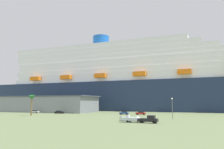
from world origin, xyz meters
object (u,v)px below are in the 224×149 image
object	(u,v)px
cruise_ship	(143,83)
parked_car_black_coupe	(59,112)
pickup_truck	(149,119)
small_boat_on_trailer	(132,119)
street_lamp	(172,105)
parked_car_silver_sedan	(35,111)
palm_tree	(32,99)
parked_car_blue_suv	(124,113)
parked_car_red_hatchback	(141,113)

from	to	relation	value
cruise_ship	parked_car_black_coupe	bearing A→B (deg)	-124.63
pickup_truck	small_boat_on_trailer	bearing A→B (deg)	170.27
small_boat_on_trailer	cruise_ship	bearing A→B (deg)	95.88
cruise_ship	street_lamp	distance (m)	80.29
parked_car_silver_sedan	parked_car_black_coupe	bearing A→B (deg)	-8.14
palm_tree	parked_car_silver_sedan	size ratio (longest dim) A/B	2.02
pickup_truck	parked_car_black_coupe	bearing A→B (deg)	140.81
cruise_ship	pickup_truck	xyz separation A→B (m)	(14.61, -93.73, -18.26)
street_lamp	parked_car_black_coupe	distance (m)	61.96
cruise_ship	parked_car_blue_suv	bearing A→B (deg)	-91.96
pickup_truck	parked_car_silver_sedan	size ratio (longest dim) A/B	1.27
cruise_ship	parked_car_red_hatchback	distance (m)	55.28
street_lamp	parked_car_red_hatchback	world-z (taller)	street_lamp
pickup_truck	palm_tree	distance (m)	58.64
cruise_ship	parked_car_red_hatchback	xyz separation A→B (m)	(6.13, -51.74, -18.47)
parked_car_black_coupe	parked_car_red_hatchback	bearing A→B (deg)	0.82
palm_tree	parked_car_black_coupe	distance (m)	20.63
cruise_ship	street_lamp	xyz separation A→B (m)	(20.90, -76.18, -14.41)
pickup_truck	parked_car_red_hatchback	bearing A→B (deg)	101.42
small_boat_on_trailer	parked_car_blue_suv	world-z (taller)	small_boat_on_trailer
small_boat_on_trailer	parked_car_black_coupe	xyz separation A→B (m)	(-45.71, 40.51, -0.13)
parked_car_black_coupe	street_lamp	bearing A→B (deg)	-22.67
cruise_ship	parked_car_red_hatchback	world-z (taller)	cruise_ship
parked_car_blue_suv	cruise_ship	bearing A→B (deg)	88.04
cruise_ship	parked_car_silver_sedan	world-z (taller)	cruise_ship
small_boat_on_trailer	parked_car_silver_sedan	bearing A→B (deg)	145.25
cruise_ship	parked_car_silver_sedan	bearing A→B (deg)	-136.16
parked_car_blue_suv	parked_car_silver_sedan	bearing A→B (deg)	177.50
cruise_ship	parked_car_black_coupe	distance (m)	66.25
parked_car_black_coupe	pickup_truck	bearing A→B (deg)	-39.19
parked_car_black_coupe	small_boat_on_trailer	bearing A→B (deg)	-41.55
street_lamp	parked_car_blue_suv	xyz separation A→B (m)	(-22.68, 23.92, -4.06)
palm_tree	parked_car_red_hatchback	distance (m)	50.08
palm_tree	street_lamp	distance (m)	60.47
small_boat_on_trailer	parked_car_black_coupe	world-z (taller)	small_boat_on_trailer
street_lamp	pickup_truck	bearing A→B (deg)	-109.71
pickup_truck	parked_car_blue_suv	size ratio (longest dim) A/B	1.36
small_boat_on_trailer	parked_car_blue_suv	distance (m)	42.16
parked_car_red_hatchback	street_lamp	bearing A→B (deg)	-58.85
parked_car_blue_suv	palm_tree	bearing A→B (deg)	-152.68
parked_car_silver_sedan	street_lamp	bearing A→B (deg)	-19.68
pickup_truck	street_lamp	world-z (taller)	street_lamp
parked_car_silver_sedan	parked_car_black_coupe	world-z (taller)	same
palm_tree	parked_car_silver_sedan	xyz separation A→B (m)	(-12.78, 21.60, -6.52)
cruise_ship	pickup_truck	distance (m)	96.60
palm_tree	parked_car_red_hatchback	bearing A→B (deg)	23.66
small_boat_on_trailer	parked_car_silver_sedan	size ratio (longest dim) A/B	1.63
palm_tree	parked_car_red_hatchback	world-z (taller)	palm_tree
small_boat_on_trailer	parked_car_blue_suv	size ratio (longest dim) A/B	1.74
pickup_truck	parked_car_red_hatchback	size ratio (longest dim) A/B	1.24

